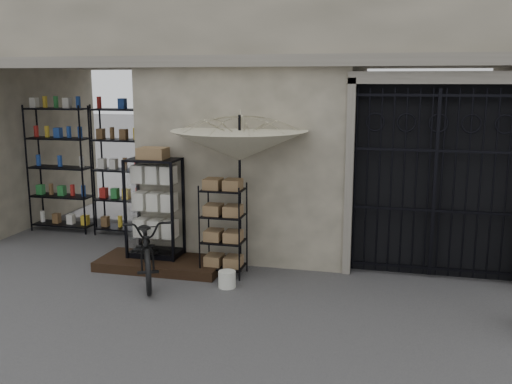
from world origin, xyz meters
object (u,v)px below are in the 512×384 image
(bicycle, at_px, (148,279))
(market_umbrella, at_px, (240,137))
(white_bucket, at_px, (227,279))
(display_cabinet, at_px, (155,213))
(wire_rack, at_px, (223,231))

(bicycle, bearing_deg, market_umbrella, 1.61)
(white_bucket, xyz_separation_m, bicycle, (-1.26, 0.04, -0.12))
(market_umbrella, height_order, bicycle, market_umbrella)
(bicycle, bearing_deg, white_bucket, -28.42)
(market_umbrella, xyz_separation_m, bicycle, (-1.26, -0.68, -2.12))
(display_cabinet, relative_size, white_bucket, 6.82)
(display_cabinet, height_order, market_umbrella, market_umbrella)
(market_umbrella, relative_size, white_bucket, 11.64)
(white_bucket, bearing_deg, market_umbrella, 89.84)
(white_bucket, bearing_deg, display_cabinet, 152.92)
(display_cabinet, relative_size, market_umbrella, 0.59)
(display_cabinet, bearing_deg, market_umbrella, 6.00)
(display_cabinet, distance_m, bicycle, 1.12)
(wire_rack, relative_size, market_umbrella, 0.48)
(wire_rack, height_order, market_umbrella, market_umbrella)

